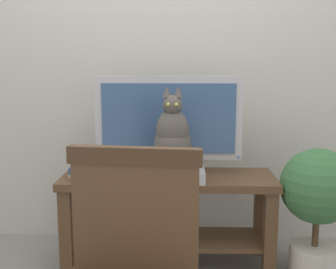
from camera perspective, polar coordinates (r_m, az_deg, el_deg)
The scene contains 7 objects.
back_wall at distance 2.95m, azimuth -1.00°, elevation 13.34°, with size 7.00×0.12×2.80m, color beige.
tv_stand at distance 2.61m, azimuth 0.03°, elevation -8.93°, with size 1.24×0.42×0.54m.
tv at distance 2.58m, azimuth 0.08°, elevation 1.66°, with size 0.87×0.20×0.58m.
media_box at distance 2.47m, azimuth 0.59°, elevation -5.19°, with size 0.36×0.25×0.06m.
cat at distance 2.42m, azimuth 0.62°, elevation -0.54°, with size 0.22×0.35×0.47m.
book_stack at distance 2.58m, azimuth -10.38°, elevation -4.62°, with size 0.22×0.18×0.07m.
potted_plant at distance 2.57m, azimuth 18.90°, elevation -7.97°, with size 0.42×0.42×0.73m.
Camera 1 is at (0.14, -1.94, 1.20)m, focal length 46.77 mm.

